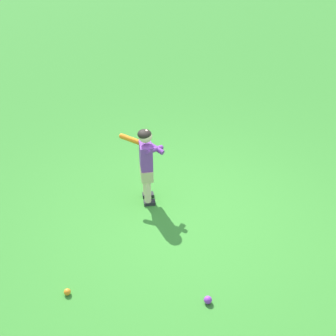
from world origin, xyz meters
TOP-DOWN VIEW (x-y plane):
  - ground_plane at (0.00, 0.00)m, footprint 40.00×40.00m
  - child_batter at (-0.55, -0.33)m, footprint 0.52×0.49m
  - play_ball_midfield at (1.31, -0.33)m, footprint 0.09×0.09m
  - play_ball_behind_batter at (0.66, -1.65)m, footprint 0.07×0.07m

SIDE VIEW (x-z plane):
  - ground_plane at x=0.00m, z-range 0.00..0.00m
  - play_ball_behind_batter at x=0.66m, z-range 0.00..0.07m
  - play_ball_midfield at x=1.31m, z-range 0.00..0.09m
  - child_batter at x=-0.55m, z-range 0.11..1.19m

